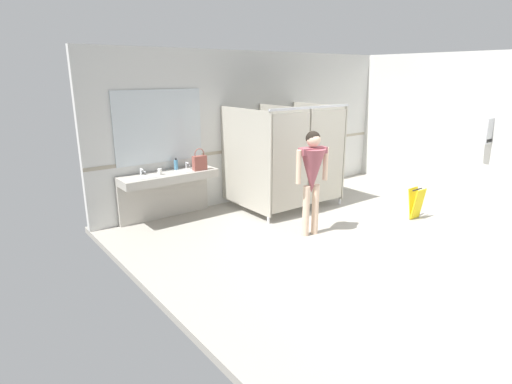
{
  "coord_description": "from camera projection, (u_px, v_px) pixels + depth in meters",
  "views": [
    {
      "loc": [
        -5.29,
        -3.65,
        2.54
      ],
      "look_at": [
        -2.16,
        0.47,
        1.04
      ],
      "focal_mm": 29.0,
      "sensor_mm": 36.0,
      "label": 1
    }
  ],
  "objects": [
    {
      "name": "mirror_panel",
      "position": [
        159.0,
        127.0,
        7.15
      ],
      "size": [
        1.62,
        0.02,
        1.25
      ],
      "primitive_type": "cube",
      "color": "silver",
      "rests_on": "wall_back"
    },
    {
      "name": "wall_back_tile_band",
      "position": [
        262.0,
        147.0,
        8.65
      ],
      "size": [
        7.24,
        0.01,
        0.06
      ],
      "primitive_type": "cube",
      "color": "#9E937F",
      "rests_on": "wall_back"
    },
    {
      "name": "wall_side_right",
      "position": [
        494.0,
        129.0,
        8.13
      ],
      "size": [
        0.12,
        6.79,
        2.95
      ],
      "primitive_type": "cube",
      "color": "silver",
      "rests_on": "ground_plane"
    },
    {
      "name": "person_standing",
      "position": [
        312.0,
        170.0,
        6.45
      ],
      "size": [
        0.58,
        0.46,
        1.69
      ],
      "color": "beige",
      "rests_on": "ground_plane"
    },
    {
      "name": "handbag",
      "position": [
        200.0,
        162.0,
        7.33
      ],
      "size": [
        0.25,
        0.1,
        0.39
      ],
      "color": "#934C42",
      "rests_on": "vanity_counter"
    },
    {
      "name": "vanity_counter",
      "position": [
        167.0,
        185.0,
        7.29
      ],
      "size": [
        1.72,
        0.53,
        0.98
      ],
      "color": "#B2ADA3",
      "rests_on": "ground_plane"
    },
    {
      "name": "bathroom_stalls",
      "position": [
        290.0,
        155.0,
        7.86
      ],
      "size": [
        1.9,
        1.51,
        1.98
      ],
      "color": "#B2AD9E",
      "rests_on": "ground_plane"
    },
    {
      "name": "wall_back",
      "position": [
        260.0,
        126.0,
        8.58
      ],
      "size": [
        7.24,
        0.12,
        2.95
      ],
      "primitive_type": "cube",
      "color": "silver",
      "rests_on": "ground_plane"
    },
    {
      "name": "floor_drain_cover",
      "position": [
        375.0,
        260.0,
        5.82
      ],
      "size": [
        0.14,
        0.14,
        0.01
      ],
      "primitive_type": "cylinder",
      "color": "#B7BABF",
      "rests_on": "ground_plane"
    },
    {
      "name": "soap_dispenser",
      "position": [
        176.0,
        165.0,
        7.38
      ],
      "size": [
        0.07,
        0.07,
        0.21
      ],
      "color": "teal",
      "rests_on": "vanity_counter"
    },
    {
      "name": "ground_plane",
      "position": [
        381.0,
        241.0,
        6.59
      ],
      "size": [
        7.24,
        6.79,
        0.1
      ],
      "primitive_type": "cube",
      "color": "#9E998E"
    },
    {
      "name": "paper_towel_dispenser_upper",
      "position": [
        488.0,
        131.0,
        8.1
      ],
      "size": [
        0.33,
        0.13,
        0.5
      ],
      "color": "#B7BABF",
      "rests_on": "wall_side_right"
    },
    {
      "name": "paper_cup",
      "position": [
        160.0,
        172.0,
        7.02
      ],
      "size": [
        0.07,
        0.07,
        0.11
      ],
      "primitive_type": "cylinder",
      "color": "white",
      "rests_on": "vanity_counter"
    },
    {
      "name": "wet_floor_sign",
      "position": [
        416.0,
        203.0,
        7.41
      ],
      "size": [
        0.28,
        0.19,
        0.56
      ],
      "color": "yellow",
      "rests_on": "ground_plane"
    }
  ]
}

